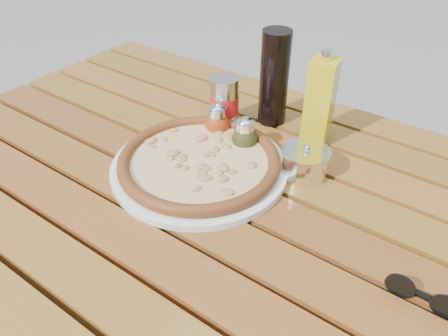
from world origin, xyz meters
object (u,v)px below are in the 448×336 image
Objects in this scene: table at (218,214)px; soda_can at (224,102)px; plate at (200,167)px; pepper_shaker at (217,121)px; dark_bottle at (274,78)px; sunglasses at (422,296)px; pizza at (199,161)px; olive_oil_cruet at (320,102)px; parmesan_tin at (305,162)px; oregano_shaker at (245,135)px.

table is 0.27m from soda_can.
plate is 4.39× the size of pepper_shaker.
dark_bottle reaches higher than sunglasses.
soda_can is 1.09× the size of sunglasses.
pepper_shaker is 0.54m from sunglasses.
plate is at bearing -56.31° from pizza.
sunglasses is (0.44, -0.32, -0.09)m from dark_bottle.
table is 6.67× the size of olive_oil_cruet.
olive_oil_cruet is at bearing 17.59° from soda_can.
olive_oil_cruet reaches higher than pepper_shaker.
soda_can is 0.25m from parmesan_tin.
pepper_shaker is 0.39× the size of olive_oil_cruet.
pepper_shaker is 0.69× the size of parmesan_tin.
parmesan_tin reaches higher than plate.
oregano_shaker is at bearing 179.44° from parmesan_tin.
soda_can is 0.57× the size of olive_oil_cruet.
parmesan_tin is (0.23, -0.01, -0.01)m from pepper_shaker.
pepper_shaker reaches higher than parmesan_tin.
oregano_shaker is at bearing 100.66° from table.
pepper_shaker reaches higher than pizza.
pepper_shaker reaches higher than sunglasses.
pizza is 1.62× the size of dark_bottle.
dark_bottle is (-0.04, 0.28, 0.19)m from table.
table is 6.36× the size of dark_bottle.
pizza is 0.12m from oregano_shaker.
table is 0.18m from oregano_shaker.
oregano_shaker is 0.18m from olive_oil_cruet.
table is 17.07× the size of oregano_shaker.
pepper_shaker is at bearing 158.17° from sunglasses.
plate is 4.39× the size of oregano_shaker.
olive_oil_cruet is (0.20, 0.06, 0.04)m from soda_can.
sunglasses is at bearing -43.77° from olive_oil_cruet.
plate is 3.00× the size of soda_can.
dark_bottle is 0.13m from olive_oil_cruet.
plate is at bearing -70.29° from soda_can.
plate is (-0.06, 0.02, 0.08)m from table.
dark_bottle is 2.00× the size of sunglasses.
parmesan_tin is at bearing -73.10° from olive_oil_cruet.
table is at bearing -16.94° from plate.
dark_bottle is at bearing 45.52° from soda_can.
parmesan_tin is at bearing -14.89° from soda_can.
parmesan_tin is (0.18, 0.11, 0.02)m from plate.
soda_can reaches higher than oregano_shaker.
pepper_shaker is at bearing 110.29° from pizza.
soda_can is at bearing 147.32° from oregano_shaker.
olive_oil_cruet reaches higher than oregano_shaker.
pizza is 3.24× the size of sunglasses.
parmesan_tin is (0.04, -0.13, -0.07)m from olive_oil_cruet.
pepper_shaker is 1.00× the size of oregano_shaker.
table is at bearing -53.42° from pepper_shaker.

